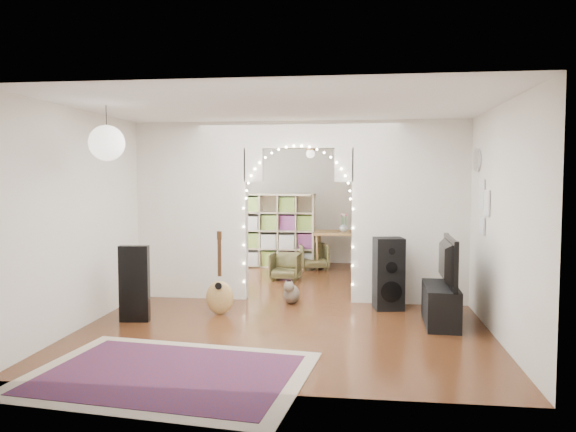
# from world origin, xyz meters

# --- Properties ---
(floor) EXTENTS (7.50, 7.50, 0.00)m
(floor) POSITION_xyz_m (0.00, 0.00, 0.00)
(floor) COLOR black
(floor) RESTS_ON ground
(ceiling) EXTENTS (5.00, 7.50, 0.02)m
(ceiling) POSITION_xyz_m (0.00, 0.00, 2.70)
(ceiling) COLOR white
(ceiling) RESTS_ON wall_back
(wall_back) EXTENTS (5.00, 0.02, 2.70)m
(wall_back) POSITION_xyz_m (0.00, 3.75, 1.35)
(wall_back) COLOR silver
(wall_back) RESTS_ON floor
(wall_front) EXTENTS (5.00, 0.02, 2.70)m
(wall_front) POSITION_xyz_m (0.00, -3.75, 1.35)
(wall_front) COLOR silver
(wall_front) RESTS_ON floor
(wall_left) EXTENTS (0.02, 7.50, 2.70)m
(wall_left) POSITION_xyz_m (-2.50, 0.00, 1.35)
(wall_left) COLOR silver
(wall_left) RESTS_ON floor
(wall_right) EXTENTS (0.02, 7.50, 2.70)m
(wall_right) POSITION_xyz_m (2.50, 0.00, 1.35)
(wall_right) COLOR silver
(wall_right) RESTS_ON floor
(divider_wall) EXTENTS (5.00, 0.20, 2.70)m
(divider_wall) POSITION_xyz_m (0.00, 0.00, 1.42)
(divider_wall) COLOR silver
(divider_wall) RESTS_ON floor
(fairy_lights) EXTENTS (1.64, 0.04, 1.60)m
(fairy_lights) POSITION_xyz_m (0.00, -0.13, 1.55)
(fairy_lights) COLOR #FFEABF
(fairy_lights) RESTS_ON divider_wall
(window) EXTENTS (0.04, 1.20, 1.40)m
(window) POSITION_xyz_m (-2.47, 1.80, 1.50)
(window) COLOR white
(window) RESTS_ON wall_left
(wall_clock) EXTENTS (0.03, 0.31, 0.31)m
(wall_clock) POSITION_xyz_m (2.48, -0.60, 2.10)
(wall_clock) COLOR white
(wall_clock) RESTS_ON wall_right
(picture_frames) EXTENTS (0.02, 0.50, 0.70)m
(picture_frames) POSITION_xyz_m (2.48, -1.00, 1.50)
(picture_frames) COLOR white
(picture_frames) RESTS_ON wall_right
(paper_lantern) EXTENTS (0.40, 0.40, 0.40)m
(paper_lantern) POSITION_xyz_m (-1.90, -2.40, 2.25)
(paper_lantern) COLOR white
(paper_lantern) RESTS_ON ceiling
(ceiling_fan) EXTENTS (1.10, 1.10, 0.30)m
(ceiling_fan) POSITION_xyz_m (0.00, 2.00, 2.40)
(ceiling_fan) COLOR #B1813B
(ceiling_fan) RESTS_ON ceiling
(area_rug) EXTENTS (2.81, 2.24, 0.02)m
(area_rug) POSITION_xyz_m (-0.87, -3.40, 0.01)
(area_rug) COLOR maroon
(area_rug) RESTS_ON floor
(guitar_case) EXTENTS (0.39, 0.17, 0.99)m
(guitar_case) POSITION_xyz_m (-1.96, -1.56, 0.50)
(guitar_case) COLOR black
(guitar_case) RESTS_ON floor
(acoustic_guitar) EXTENTS (0.40, 0.20, 0.97)m
(acoustic_guitar) POSITION_xyz_m (-0.96, -1.06, 0.42)
(acoustic_guitar) COLOR #AD7B45
(acoustic_guitar) RESTS_ON floor
(tabby_cat) EXTENTS (0.29, 0.58, 0.38)m
(tabby_cat) POSITION_xyz_m (-0.08, -0.27, 0.15)
(tabby_cat) COLOR brown
(tabby_cat) RESTS_ON floor
(floor_speaker) EXTENTS (0.45, 0.42, 1.02)m
(floor_speaker) POSITION_xyz_m (1.33, -0.45, 0.51)
(floor_speaker) COLOR black
(floor_speaker) RESTS_ON floor
(media_console) EXTENTS (0.43, 1.01, 0.50)m
(media_console) POSITION_xyz_m (1.95, -1.20, 0.25)
(media_console) COLOR black
(media_console) RESTS_ON floor
(tv) EXTENTS (0.17, 1.08, 0.62)m
(tv) POSITION_xyz_m (1.95, -1.20, 0.81)
(tv) COLOR black
(tv) RESTS_ON media_console
(bookcase) EXTENTS (1.54, 0.66, 1.53)m
(bookcase) POSITION_xyz_m (-0.74, 3.00, 0.77)
(bookcase) COLOR #C2B28D
(bookcase) RESTS_ON floor
(dining_table) EXTENTS (1.20, 0.80, 0.76)m
(dining_table) POSITION_xyz_m (0.60, 3.05, 0.68)
(dining_table) COLOR brown
(dining_table) RESTS_ON floor
(flower_vase) EXTENTS (0.18, 0.18, 0.19)m
(flower_vase) POSITION_xyz_m (0.60, 3.05, 0.85)
(flower_vase) COLOR white
(flower_vase) RESTS_ON dining_table
(dining_chair_left) EXTENTS (0.70, 0.71, 0.53)m
(dining_chair_left) POSITION_xyz_m (-0.01, 2.84, 0.26)
(dining_chair_left) COLOR #494424
(dining_chair_left) RESTS_ON floor
(dining_chair_right) EXTENTS (0.56, 0.58, 0.49)m
(dining_chair_right) POSITION_xyz_m (-0.42, 1.63, 0.25)
(dining_chair_right) COLOR #494424
(dining_chair_right) RESTS_ON floor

